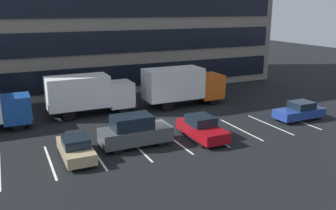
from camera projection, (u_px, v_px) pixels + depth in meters
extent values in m
plane|color=black|center=(154.00, 126.00, 28.26)|extent=(120.00, 120.00, 0.00)
cube|color=black|center=(112.00, 77.00, 37.54)|extent=(39.87, 0.16, 2.30)
cube|color=black|center=(111.00, 42.00, 36.59)|extent=(39.87, 0.16, 2.30)
cube|color=black|center=(109.00, 6.00, 35.64)|extent=(39.87, 0.16, 2.30)
cube|color=silver|center=(50.00, 162.00, 21.60)|extent=(0.14, 5.40, 0.01)
cube|color=silver|center=(96.00, 154.00, 22.75)|extent=(0.14, 5.40, 0.01)
cube|color=silver|center=(137.00, 147.00, 23.90)|extent=(0.14, 5.40, 0.01)
cube|color=silver|center=(175.00, 141.00, 25.04)|extent=(0.14, 5.40, 0.01)
cube|color=silver|center=(209.00, 135.00, 26.19)|extent=(0.14, 5.40, 0.01)
cube|color=silver|center=(240.00, 129.00, 27.33)|extent=(0.14, 5.40, 0.01)
cube|color=silver|center=(269.00, 125.00, 28.48)|extent=(0.14, 5.40, 0.01)
cube|color=silver|center=(296.00, 120.00, 29.62)|extent=(0.14, 5.40, 0.01)
cube|color=white|center=(120.00, 94.00, 31.84)|extent=(2.17, 2.37, 2.17)
cube|color=black|center=(131.00, 88.00, 32.16)|extent=(0.06, 1.99, 0.96)
cube|color=white|center=(78.00, 92.00, 30.20)|extent=(5.14, 2.47, 2.67)
cube|color=black|center=(132.00, 103.00, 32.55)|extent=(0.20, 2.37, 0.40)
cylinder|color=black|center=(117.00, 103.00, 33.02)|extent=(0.99, 0.30, 0.99)
cylinder|color=black|center=(124.00, 108.00, 31.24)|extent=(0.99, 0.30, 0.99)
cylinder|color=black|center=(65.00, 109.00, 31.10)|extent=(0.99, 0.30, 0.99)
cylinder|color=black|center=(69.00, 115.00, 29.32)|extent=(0.99, 0.30, 0.99)
cube|color=#194799|center=(16.00, 109.00, 27.47)|extent=(2.07, 2.26, 2.07)
cube|color=black|center=(30.00, 102.00, 27.78)|extent=(0.06, 1.90, 0.91)
cube|color=black|center=(33.00, 118.00, 28.15)|extent=(0.19, 2.26, 0.38)
cylinder|color=black|center=(17.00, 118.00, 28.59)|extent=(0.94, 0.28, 0.94)
cylinder|color=black|center=(19.00, 125.00, 26.90)|extent=(0.94, 0.28, 0.94)
cube|color=#D85914|center=(209.00, 86.00, 34.74)|extent=(2.28, 2.49, 2.28)
cube|color=black|center=(218.00, 80.00, 35.08)|extent=(0.06, 2.09, 1.00)
cube|color=white|center=(173.00, 84.00, 33.02)|extent=(5.39, 2.59, 2.80)
cube|color=black|center=(219.00, 94.00, 35.49)|extent=(0.21, 2.49, 0.41)
cylinder|color=black|center=(203.00, 95.00, 35.97)|extent=(1.04, 0.31, 1.04)
cylinder|color=black|center=(214.00, 100.00, 34.11)|extent=(1.04, 0.31, 1.04)
cylinder|color=black|center=(158.00, 100.00, 33.96)|extent=(1.04, 0.31, 1.04)
cylinder|color=black|center=(167.00, 105.00, 32.10)|extent=(1.04, 0.31, 1.04)
cube|color=tan|center=(76.00, 150.00, 21.93)|extent=(1.71, 4.10, 0.67)
cube|color=black|center=(76.00, 142.00, 21.59)|extent=(1.51, 1.72, 0.57)
cylinder|color=black|center=(60.00, 149.00, 22.85)|extent=(0.21, 0.57, 0.57)
cylinder|color=black|center=(84.00, 145.00, 23.46)|extent=(0.21, 0.57, 0.57)
cylinder|color=black|center=(68.00, 165.00, 20.56)|extent=(0.21, 0.57, 0.57)
cylinder|color=black|center=(93.00, 160.00, 21.17)|extent=(0.21, 0.57, 0.57)
cube|color=maroon|center=(202.00, 130.00, 25.31)|extent=(1.88, 4.49, 0.73)
cube|color=black|center=(201.00, 120.00, 25.33)|extent=(1.65, 1.89, 0.63)
cylinder|color=black|center=(223.00, 139.00, 24.47)|extent=(0.23, 0.63, 0.63)
cylinder|color=black|center=(202.00, 143.00, 23.80)|extent=(0.23, 0.63, 0.63)
cylinder|color=black|center=(202.00, 127.00, 26.98)|extent=(0.23, 0.63, 0.63)
cylinder|color=black|center=(183.00, 130.00, 26.31)|extent=(0.23, 0.63, 0.63)
cube|color=navy|center=(299.00, 113.00, 29.61)|extent=(4.23, 1.77, 0.69)
cube|color=black|center=(302.00, 105.00, 29.53)|extent=(1.77, 1.56, 0.59)
cylinder|color=black|center=(293.00, 121.00, 28.46)|extent=(0.59, 0.22, 0.59)
cylinder|color=black|center=(280.00, 116.00, 29.80)|extent=(0.59, 0.22, 0.59)
cylinder|color=black|center=(318.00, 117.00, 29.57)|extent=(0.59, 0.22, 0.59)
cylinder|color=black|center=(304.00, 112.00, 30.91)|extent=(0.59, 0.22, 0.59)
cube|color=#474C51|center=(136.00, 135.00, 23.97)|extent=(4.75, 2.01, 0.98)
cube|color=black|center=(132.00, 122.00, 23.63)|extent=(2.61, 1.77, 0.88)
cylinder|color=black|center=(152.00, 133.00, 25.48)|extent=(0.70, 0.23, 0.70)
cylinder|color=black|center=(162.00, 141.00, 23.94)|extent=(0.70, 0.23, 0.70)
cylinder|color=black|center=(110.00, 140.00, 24.23)|extent=(0.70, 0.23, 0.70)
cylinder|color=black|center=(118.00, 149.00, 22.69)|extent=(0.70, 0.23, 0.70)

